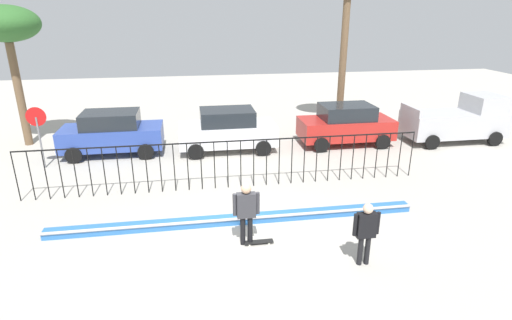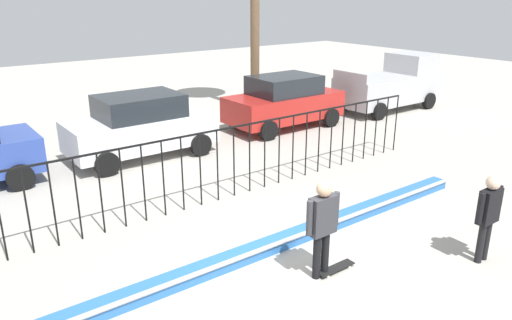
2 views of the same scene
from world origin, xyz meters
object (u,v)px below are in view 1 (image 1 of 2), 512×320
skateboarder (246,209)px  parked_car_red (346,124)px  camera_operator (366,229)px  parked_car_blue (112,133)px  palm_tree_short (6,27)px  parked_car_white (228,130)px  stop_sign (38,129)px  skateboard (259,242)px  pickup_truck (458,120)px

skateboarder → parked_car_red: 9.92m
camera_operator → parked_car_blue: parked_car_blue is taller
skateboarder → palm_tree_short: palm_tree_short is taller
camera_operator → parked_car_white: 9.73m
parked_car_red → stop_sign: (-13.11, -1.00, 0.64)m
parked_car_white → parked_car_red: 5.56m
skateboard → palm_tree_short: (-9.31, 10.43, 5.26)m
camera_operator → palm_tree_short: (-11.75, 11.79, 4.31)m
parked_car_red → palm_tree_short: (-14.81, 2.35, 4.35)m
skateboard → parked_car_white: bearing=71.2°
pickup_truck → stop_sign: size_ratio=1.88×
parked_car_blue → stop_sign: size_ratio=1.72×
skateboarder → parked_car_red: size_ratio=0.42×
parked_car_red → camera_operator: bearing=-108.9°
parked_car_red → pickup_truck: (5.49, -0.40, 0.06)m
parked_car_white → pickup_truck: (11.06, -0.37, 0.06)m
camera_operator → pickup_truck: bearing=-112.0°
parked_car_white → stop_sign: bearing=-174.3°
skateboarder → stop_sign: (-7.28, 7.02, 0.54)m
skateboarder → pickup_truck: bearing=64.4°
parked_car_white → parked_car_red: size_ratio=1.00×
skateboard → camera_operator: 2.95m
parked_car_blue → parked_car_white: 5.04m
pickup_truck → palm_tree_short: palm_tree_short is taller
skateboarder → pickup_truck: (11.32, 7.62, -0.04)m
skateboard → parked_car_red: bearing=36.5°
parked_car_blue → parked_car_red: 10.59m
camera_operator → parked_car_white: bearing=-53.7°
parked_car_white → palm_tree_short: bearing=163.9°
parked_car_blue → pickup_truck: size_ratio=0.91×
parked_car_blue → pickup_truck: bearing=-2.3°
skateboard → pickup_truck: size_ratio=0.17×
skateboarder → palm_tree_short: (-8.98, 10.37, 4.25)m
camera_operator → parked_car_blue: bearing=-30.9°
camera_operator → parked_car_red: (3.05, 9.44, -0.04)m
camera_operator → palm_tree_short: size_ratio=0.27×
skateboarder → parked_car_blue: size_ratio=0.42×
skateboarder → parked_car_white: bearing=118.6°
stop_sign → skateboarder: bearing=-44.0°
camera_operator → parked_car_blue: (-7.54, 9.75, -0.04)m
skateboard → parked_car_blue: bearing=102.0°
skateboarder → skateboard: 1.07m
skateboard → parked_car_red: parked_car_red is taller
skateboarder → palm_tree_short: 14.36m
skateboard → pickup_truck: bearing=15.7°
camera_operator → parked_car_red: size_ratio=0.39×
camera_operator → palm_tree_short: 17.19m
camera_operator → parked_car_red: bearing=-86.6°
parked_car_red → parked_car_blue: bearing=177.3°
parked_car_white → palm_tree_short: size_ratio=0.69×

